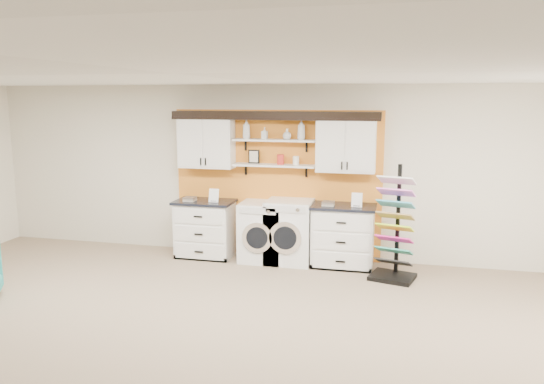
% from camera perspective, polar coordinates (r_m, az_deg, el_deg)
% --- Properties ---
extents(floor, '(10.00, 10.00, 0.00)m').
position_cam_1_polar(floor, '(5.41, -9.41, -18.69)').
color(floor, '#88725B').
rests_on(floor, ground).
extents(ceiling, '(10.00, 10.00, 0.00)m').
position_cam_1_polar(ceiling, '(4.75, -10.41, 12.43)').
color(ceiling, white).
rests_on(ceiling, wall_back).
extents(wall_back, '(10.00, 0.00, 10.00)m').
position_cam_1_polar(wall_back, '(8.65, 0.55, 2.20)').
color(wall_back, beige).
rests_on(wall_back, floor).
extents(accent_panel, '(3.40, 0.07, 2.40)m').
position_cam_1_polar(accent_panel, '(8.64, 0.50, 0.85)').
color(accent_panel, orange).
rests_on(accent_panel, wall_back).
extents(upper_cabinet_left, '(0.90, 0.35, 0.84)m').
position_cam_1_polar(upper_cabinet_left, '(8.72, -7.04, 5.36)').
color(upper_cabinet_left, white).
rests_on(upper_cabinet_left, wall_back).
extents(upper_cabinet_right, '(0.90, 0.35, 0.84)m').
position_cam_1_polar(upper_cabinet_right, '(8.21, 7.98, 5.05)').
color(upper_cabinet_right, white).
rests_on(upper_cabinet_right, wall_back).
extents(shelf_lower, '(1.32, 0.28, 0.03)m').
position_cam_1_polar(shelf_lower, '(8.44, 0.25, 2.89)').
color(shelf_lower, white).
rests_on(shelf_lower, wall_back).
extents(shelf_upper, '(1.32, 0.28, 0.03)m').
position_cam_1_polar(shelf_upper, '(8.40, 0.25, 5.60)').
color(shelf_upper, white).
rests_on(shelf_upper, wall_back).
extents(crown_molding, '(3.30, 0.41, 0.13)m').
position_cam_1_polar(crown_molding, '(8.39, 0.28, 8.31)').
color(crown_molding, black).
rests_on(crown_molding, wall_back).
extents(picture_frame, '(0.18, 0.02, 0.22)m').
position_cam_1_polar(picture_frame, '(8.55, -1.97, 3.83)').
color(picture_frame, black).
rests_on(picture_frame, shelf_lower).
extents(canister_red, '(0.11, 0.11, 0.16)m').
position_cam_1_polar(canister_red, '(8.40, 0.92, 3.51)').
color(canister_red, red).
rests_on(canister_red, shelf_lower).
extents(canister_cream, '(0.10, 0.10, 0.14)m').
position_cam_1_polar(canister_cream, '(8.35, 2.59, 3.39)').
color(canister_cream, silver).
rests_on(canister_cream, shelf_lower).
extents(base_cabinet_left, '(0.96, 0.66, 0.94)m').
position_cam_1_polar(base_cabinet_left, '(8.81, -7.19, -3.91)').
color(base_cabinet_left, white).
rests_on(base_cabinet_left, floor).
extents(base_cabinet_right, '(0.99, 0.66, 0.97)m').
position_cam_1_polar(base_cabinet_right, '(8.30, 7.64, -4.69)').
color(base_cabinet_right, white).
rests_on(base_cabinet_right, floor).
extents(washer, '(0.68, 0.71, 0.95)m').
position_cam_1_polar(washer, '(8.52, -1.03, -4.27)').
color(washer, white).
rests_on(washer, floor).
extents(dryer, '(0.72, 0.71, 1.00)m').
position_cam_1_polar(dryer, '(8.41, 1.90, -4.26)').
color(dryer, white).
rests_on(dryer, floor).
extents(sample_rack, '(0.71, 0.64, 1.66)m').
position_cam_1_polar(sample_rack, '(7.85, 13.01, -5.40)').
color(sample_rack, black).
rests_on(sample_rack, floor).
extents(soap_bottle_a, '(0.16, 0.16, 0.31)m').
position_cam_1_polar(soap_bottle_a, '(8.50, -2.77, 6.80)').
color(soap_bottle_a, silver).
rests_on(soap_bottle_a, shelf_upper).
extents(soap_bottle_b, '(0.09, 0.09, 0.19)m').
position_cam_1_polar(soap_bottle_b, '(8.42, -0.81, 6.35)').
color(soap_bottle_b, silver).
rests_on(soap_bottle_b, shelf_upper).
extents(soap_bottle_c, '(0.19, 0.19, 0.17)m').
position_cam_1_polar(soap_bottle_c, '(8.34, 1.62, 6.25)').
color(soap_bottle_c, silver).
rests_on(soap_bottle_c, shelf_upper).
extents(soap_bottle_d, '(0.17, 0.17, 0.32)m').
position_cam_1_polar(soap_bottle_d, '(8.30, 3.18, 6.73)').
color(soap_bottle_d, silver).
rests_on(soap_bottle_d, shelf_upper).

